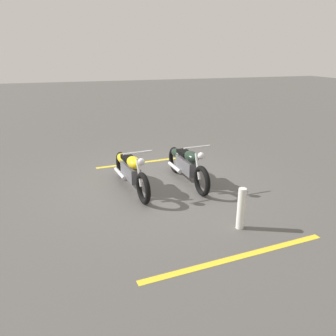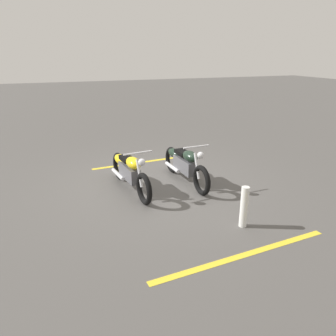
# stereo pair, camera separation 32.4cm
# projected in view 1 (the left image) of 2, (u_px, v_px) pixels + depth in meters

# --- Properties ---
(ground_plane) EXTENTS (60.00, 60.00, 0.00)m
(ground_plane) POSITION_uv_depth(u_px,v_px,m) (158.00, 183.00, 7.78)
(ground_plane) COLOR #514F4C
(motorcycle_bright_foreground) EXTENTS (2.23, 0.63, 1.04)m
(motorcycle_bright_foreground) POSITION_uv_depth(u_px,v_px,m) (130.00, 170.00, 7.32)
(motorcycle_bright_foreground) COLOR black
(motorcycle_bright_foreground) RESTS_ON ground
(motorcycle_dark_foreground) EXTENTS (2.23, 0.62, 1.04)m
(motorcycle_dark_foreground) POSITION_uv_depth(u_px,v_px,m) (186.00, 164.00, 7.71)
(motorcycle_dark_foreground) COLOR black
(motorcycle_dark_foreground) RESTS_ON ground
(bollard_post) EXTENTS (0.14, 0.14, 0.76)m
(bollard_post) POSITION_uv_depth(u_px,v_px,m) (241.00, 209.00, 5.68)
(bollard_post) COLOR white
(bollard_post) RESTS_ON ground
(parking_stripe_near) EXTENTS (0.36, 3.20, 0.01)m
(parking_stripe_near) POSITION_uv_depth(u_px,v_px,m) (152.00, 161.00, 9.36)
(parking_stripe_near) COLOR yellow
(parking_stripe_near) RESTS_ON ground
(parking_stripe_mid) EXTENTS (0.36, 3.20, 0.01)m
(parking_stripe_mid) POSITION_uv_depth(u_px,v_px,m) (238.00, 257.00, 4.97)
(parking_stripe_mid) COLOR yellow
(parking_stripe_mid) RESTS_ON ground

